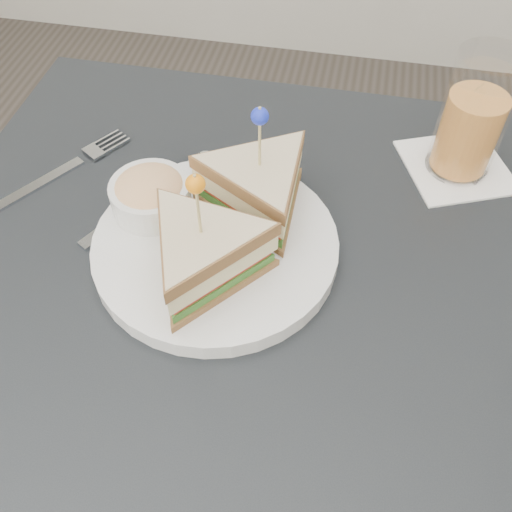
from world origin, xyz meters
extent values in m
plane|color=#3F3833|center=(0.00, 0.00, 0.00)|extent=(3.50, 3.50, 0.00)
cube|color=black|center=(0.00, 0.00, 0.73)|extent=(0.80, 0.80, 0.03)
cylinder|color=black|center=(-0.35, 0.35, 0.36)|extent=(0.04, 0.04, 0.72)
cylinder|color=black|center=(0.35, 0.35, 0.36)|extent=(0.04, 0.04, 0.72)
cylinder|color=white|center=(-0.05, 0.05, 0.76)|extent=(0.36, 0.36, 0.02)
cylinder|color=white|center=(-0.05, 0.05, 0.77)|extent=(0.36, 0.36, 0.01)
cylinder|color=tan|center=(-0.04, 0.00, 0.87)|extent=(0.00, 0.00, 0.09)
sphere|color=orange|center=(-0.04, 0.00, 0.91)|extent=(0.02, 0.02, 0.02)
cylinder|color=tan|center=(-0.01, 0.11, 0.87)|extent=(0.00, 0.00, 0.09)
sphere|color=#1829BA|center=(-0.01, 0.11, 0.91)|extent=(0.02, 0.02, 0.02)
cylinder|color=white|center=(-0.13, 0.08, 0.79)|extent=(0.12, 0.12, 0.04)
ellipsoid|color=#E0B772|center=(-0.13, 0.08, 0.80)|extent=(0.11, 0.11, 0.04)
cube|color=silver|center=(-0.30, 0.11, 0.75)|extent=(0.09, 0.12, 0.00)
cube|color=silver|center=(-0.25, 0.18, 0.75)|extent=(0.04, 0.03, 0.00)
cube|color=silver|center=(-0.18, 0.06, 0.75)|extent=(0.06, 0.10, 0.01)
cube|color=silver|center=(-0.13, 0.15, 0.75)|extent=(0.08, 0.12, 0.00)
cylinder|color=silver|center=(-0.10, 0.20, 0.75)|extent=(0.03, 0.03, 0.00)
cube|color=white|center=(0.23, 0.25, 0.75)|extent=(0.17, 0.17, 0.00)
cylinder|color=#D9893D|center=(0.23, 0.25, 0.81)|extent=(0.10, 0.10, 0.10)
cylinder|color=white|center=(0.23, 0.25, 0.83)|extent=(0.11, 0.11, 0.16)
cube|color=white|center=(0.24, 0.27, 0.86)|extent=(0.03, 0.03, 0.02)
cube|color=white|center=(0.22, 0.24, 0.85)|extent=(0.02, 0.02, 0.02)
camera|label=1|loc=(0.09, -0.36, 1.27)|focal=40.00mm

